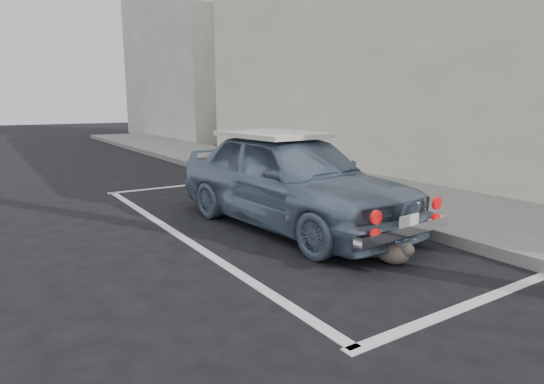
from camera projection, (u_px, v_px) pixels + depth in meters
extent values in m
plane|color=black|center=(390.00, 297.00, 4.22)|extent=(80.00, 80.00, 0.00)
cube|color=#60605C|center=(434.00, 207.00, 7.56)|extent=(2.80, 40.00, 0.15)
cube|color=beige|center=(461.00, 25.00, 10.23)|extent=(3.50, 18.00, 7.00)
cube|color=black|center=(404.00, 121.00, 9.73)|extent=(0.10, 16.00, 2.40)
cube|color=#152BAD|center=(258.00, 10.00, 14.05)|extent=(0.10, 2.00, 1.60)
cube|color=#AEA89E|center=(186.00, 59.00, 23.31)|extent=(3.50, 10.00, 8.00)
cube|color=silver|center=(471.00, 304.00, 4.08)|extent=(3.00, 0.12, 0.01)
cube|color=silver|center=(179.00, 186.00, 9.84)|extent=(3.00, 0.12, 0.01)
cube|color=silver|center=(178.00, 235.00, 6.21)|extent=(0.12, 7.00, 0.01)
imported|color=slate|center=(291.00, 179.00, 6.56)|extent=(1.97, 4.21, 1.39)
cube|color=silver|center=(273.00, 134.00, 6.76)|extent=(1.28, 1.64, 0.07)
cube|color=silver|center=(405.00, 230.00, 5.07)|extent=(1.57, 0.25, 0.12)
cube|color=white|center=(409.00, 222.00, 5.02)|extent=(0.33, 0.05, 0.17)
cylinder|color=red|center=(376.00, 217.00, 4.68)|extent=(0.15, 0.05, 0.15)
cylinder|color=red|center=(437.00, 203.00, 5.33)|extent=(0.15, 0.05, 0.15)
cylinder|color=red|center=(375.00, 234.00, 4.71)|extent=(0.12, 0.05, 0.12)
cylinder|color=red|center=(436.00, 218.00, 5.36)|extent=(0.12, 0.05, 0.12)
ellipsoid|color=#76685A|center=(393.00, 253.00, 5.09)|extent=(0.37, 0.44, 0.23)
sphere|color=#76685A|center=(408.00, 249.00, 4.98)|extent=(0.14, 0.14, 0.14)
cone|color=#76685A|center=(407.00, 244.00, 4.93)|extent=(0.05, 0.05, 0.06)
cone|color=#76685A|center=(410.00, 242.00, 5.00)|extent=(0.05, 0.05, 0.06)
cylinder|color=#76685A|center=(378.00, 255.00, 5.25)|extent=(0.20, 0.19, 0.03)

